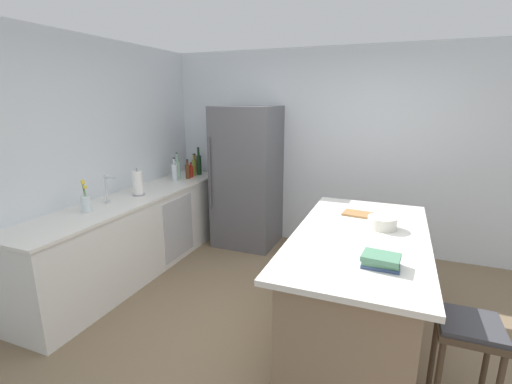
% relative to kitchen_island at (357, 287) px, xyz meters
% --- Properties ---
extents(ground_plane, '(7.20, 7.20, 0.00)m').
position_rel_kitchen_island_xyz_m(ground_plane, '(-0.42, -0.25, -0.47)').
color(ground_plane, '#7A664C').
extents(wall_rear, '(6.00, 0.10, 2.60)m').
position_rel_kitchen_island_xyz_m(wall_rear, '(-0.42, 2.00, 0.83)').
color(wall_rear, silver).
rests_on(wall_rear, ground_plane).
extents(wall_left, '(0.10, 6.00, 2.60)m').
position_rel_kitchen_island_xyz_m(wall_left, '(-2.87, -0.25, 0.83)').
color(wall_left, silver).
rests_on(wall_left, ground_plane).
extents(counter_run_left, '(0.65, 3.02, 0.90)m').
position_rel_kitchen_island_xyz_m(counter_run_left, '(-2.51, 0.36, -0.02)').
color(counter_run_left, silver).
rests_on(counter_run_left, ground_plane).
extents(kitchen_island, '(1.01, 1.99, 0.93)m').
position_rel_kitchen_island_xyz_m(kitchen_island, '(0.00, 0.00, 0.00)').
color(kitchen_island, '#8E755B').
rests_on(kitchen_island, ground_plane).
extents(refrigerator, '(0.80, 0.74, 1.87)m').
position_rel_kitchen_island_xyz_m(refrigerator, '(-1.65, 1.60, 0.47)').
color(refrigerator, '#56565B').
rests_on(refrigerator, ground_plane).
extents(bar_stool, '(0.36, 0.36, 0.70)m').
position_rel_kitchen_island_xyz_m(bar_stool, '(0.71, -0.58, 0.09)').
color(bar_stool, '#473828').
rests_on(bar_stool, ground_plane).
extents(sink_faucet, '(0.15, 0.05, 0.30)m').
position_rel_kitchen_island_xyz_m(sink_faucet, '(-2.56, 0.02, 0.59)').
color(sink_faucet, silver).
rests_on(sink_faucet, counter_run_left).
extents(flower_vase, '(0.09, 0.09, 0.32)m').
position_rel_kitchen_island_xyz_m(flower_vase, '(-2.54, -0.29, 0.53)').
color(flower_vase, silver).
rests_on(flower_vase, counter_run_left).
extents(paper_towel_roll, '(0.14, 0.14, 0.31)m').
position_rel_kitchen_island_xyz_m(paper_towel_roll, '(-2.49, 0.41, 0.57)').
color(paper_towel_roll, gray).
rests_on(paper_towel_roll, counter_run_left).
extents(vinegar_bottle, '(0.05, 0.05, 0.28)m').
position_rel_kitchen_island_xyz_m(vinegar_bottle, '(-2.55, 1.76, 0.54)').
color(vinegar_bottle, '#994C23').
rests_on(vinegar_bottle, counter_run_left).
extents(wine_bottle, '(0.07, 0.07, 0.40)m').
position_rel_kitchen_island_xyz_m(wine_bottle, '(-2.43, 1.65, 0.59)').
color(wine_bottle, '#19381E').
rests_on(wine_bottle, counter_run_left).
extents(olive_oil_bottle, '(0.06, 0.06, 0.31)m').
position_rel_kitchen_island_xyz_m(olive_oil_bottle, '(-2.46, 1.57, 0.55)').
color(olive_oil_bottle, olive).
rests_on(olive_oil_bottle, counter_run_left).
extents(hot_sauce_bottle, '(0.06, 0.06, 0.21)m').
position_rel_kitchen_island_xyz_m(hot_sauce_bottle, '(-2.44, 1.46, 0.52)').
color(hot_sauce_bottle, red).
rests_on(hot_sauce_bottle, counter_run_left).
extents(syrup_bottle, '(0.06, 0.06, 0.26)m').
position_rel_kitchen_island_xyz_m(syrup_bottle, '(-2.44, 1.37, 0.54)').
color(syrup_bottle, '#5B3319').
rests_on(syrup_bottle, counter_run_left).
extents(gin_bottle, '(0.08, 0.08, 0.36)m').
position_rel_kitchen_island_xyz_m(gin_bottle, '(-2.53, 1.27, 0.57)').
color(gin_bottle, '#8CB79E').
rests_on(gin_bottle, counter_run_left).
extents(soda_bottle, '(0.07, 0.07, 0.31)m').
position_rel_kitchen_island_xyz_m(soda_bottle, '(-2.52, 1.18, 0.55)').
color(soda_bottle, silver).
rests_on(soda_bottle, counter_run_left).
extents(cookbook_stack, '(0.24, 0.20, 0.08)m').
position_rel_kitchen_island_xyz_m(cookbook_stack, '(0.17, -0.53, 0.50)').
color(cookbook_stack, '#334770').
rests_on(cookbook_stack, kitchen_island).
extents(mixing_bowl, '(0.23, 0.23, 0.10)m').
position_rel_kitchen_island_xyz_m(mixing_bowl, '(0.15, 0.21, 0.51)').
color(mixing_bowl, silver).
rests_on(mixing_bowl, kitchen_island).
extents(cutting_board, '(0.38, 0.22, 0.02)m').
position_rel_kitchen_island_xyz_m(cutting_board, '(-0.03, 0.49, 0.47)').
color(cutting_board, '#9E7042').
rests_on(cutting_board, kitchen_island).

